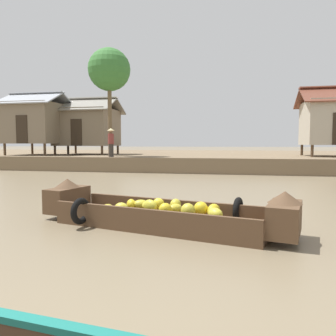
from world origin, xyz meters
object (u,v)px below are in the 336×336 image
Objects in this scene: stilt_house_mid_right at (332,122)px; palm_tree_mid at (109,70)px; banana_boat at (160,213)px; stilt_house_left at (37,123)px; stilt_house_mid_left at (87,127)px; vendor_person at (111,141)px.

palm_tree_mid is (-13.19, -2.78, 3.05)m from stilt_house_mid_right.
banana_boat is 1.21× the size of stilt_house_left.
banana_boat is 18.90m from stilt_house_left.
stilt_house_left is 6.78m from palm_tree_mid.
stilt_house_mid_left is 5.49m from palm_tree_mid.
palm_tree_mid is at bearing -47.55° from stilt_house_mid_left.
vendor_person is (0.40, -0.89, -4.22)m from palm_tree_mid.
stilt_house_mid_left is at bearing 132.45° from palm_tree_mid.
palm_tree_mid is at bearing -168.09° from stilt_house_mid_right.
banana_boat is at bearing -60.56° from stilt_house_mid_left.
banana_boat is 0.81× the size of palm_tree_mid.
vendor_person is at bearing -21.29° from stilt_house_left.
stilt_house_mid_right is at bearing -1.88° from stilt_house_mid_left.
stilt_house_left is 6.89m from vendor_person.
stilt_house_left is at bearing -148.74° from stilt_house_mid_left.
stilt_house_mid_left is (2.88, 1.75, -0.22)m from stilt_house_left.
stilt_house_mid_right is (19.10, 1.22, -0.11)m from stilt_house_left.
stilt_house_mid_right is at bearing 65.41° from banana_boat.
stilt_house_mid_left is 5.53m from vendor_person.
stilt_house_mid_left is 16.23m from stilt_house_mid_right.
palm_tree_mid reaches higher than banana_boat.
stilt_house_left is 2.58× the size of vendor_person.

